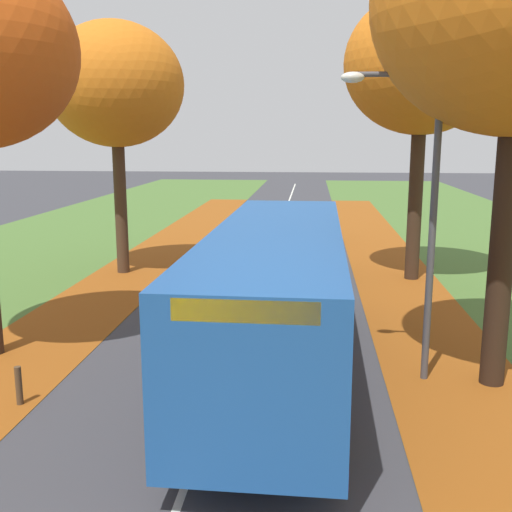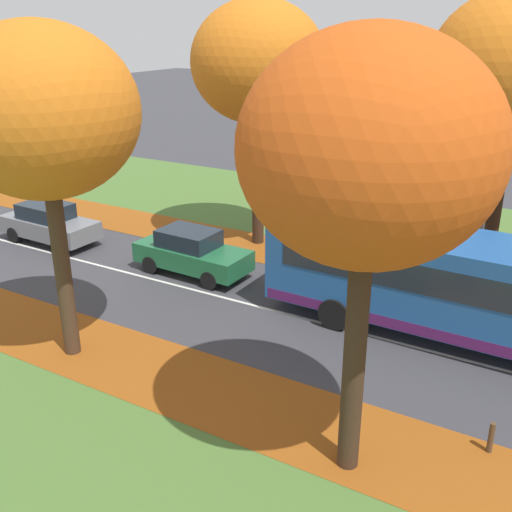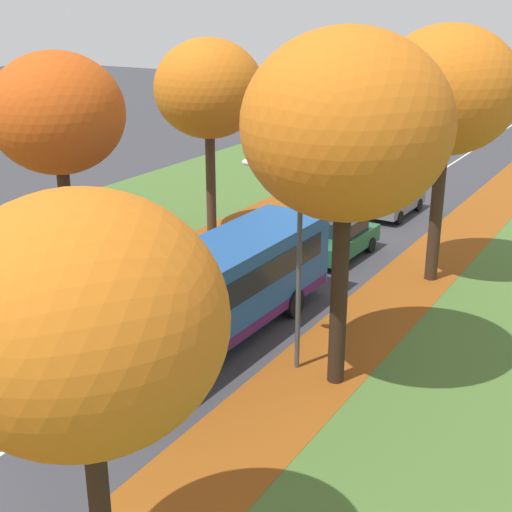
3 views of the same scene
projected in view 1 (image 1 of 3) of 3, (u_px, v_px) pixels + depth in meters
grass_verge_left at (24, 264)px, 22.79m from camera, size 12.00×90.00×0.01m
leaf_litter_left at (81, 312)px, 16.51m from camera, size 2.80×60.00×0.00m
leaf_litter_right at (421, 322)px, 15.68m from camera, size 2.80×60.00×0.00m
road_centre_line at (264, 269)px, 21.95m from camera, size 0.12×80.00×0.01m
tree_left_mid at (115, 86)px, 20.14m from camera, size 4.62×4.62×8.57m
tree_right_mid at (422, 65)px, 19.06m from camera, size 5.00×5.00×9.31m
bollard_fourth at (19, 386)px, 10.79m from camera, size 0.12×0.12×0.73m
streetlamp_right at (417, 193)px, 11.32m from camera, size 1.89×0.28×6.00m
bus at (277, 291)px, 12.16m from camera, size 2.79×10.44×2.98m
car_green_lead at (296, 251)px, 21.06m from camera, size 1.89×4.25×1.62m
car_grey_following at (294, 223)px, 27.84m from camera, size 1.86×4.24×1.62m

